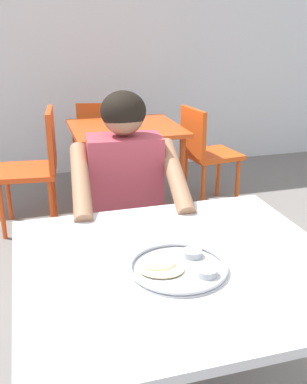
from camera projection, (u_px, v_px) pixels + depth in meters
table_foreground at (179, 281)px, 1.48m from camera, size 1.03×0.94×0.73m
thali_tray at (178, 267)px, 1.40m from camera, size 0.31×0.31×0.03m
chair_foreground at (121, 219)px, 2.34m from camera, size 0.42×0.44×0.86m
diner_foreground at (127, 198)px, 2.06m from camera, size 0.53×0.58×1.17m
table_background_red at (126, 138)px, 3.43m from camera, size 0.81×0.76×0.71m
chair_red_left at (37, 161)px, 3.24m from camera, size 0.47×0.47×0.88m
chair_red_right at (204, 150)px, 3.63m from camera, size 0.45×0.43×0.82m
chair_red_far at (103, 139)px, 4.00m from camera, size 0.52×0.49×0.80m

